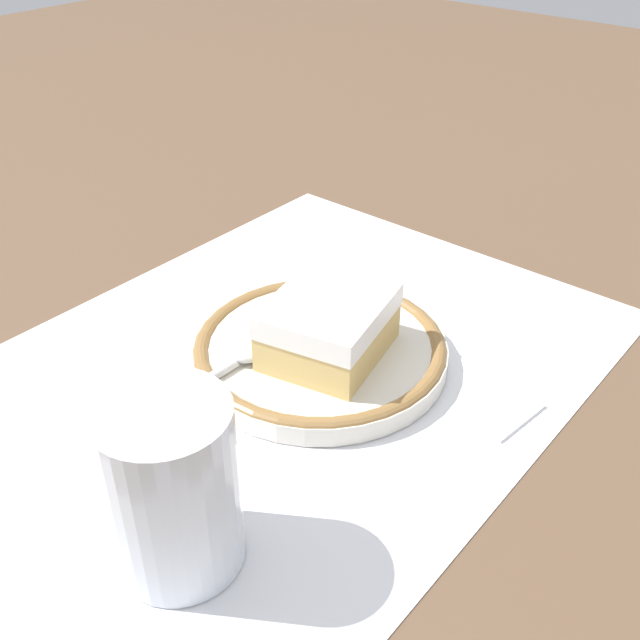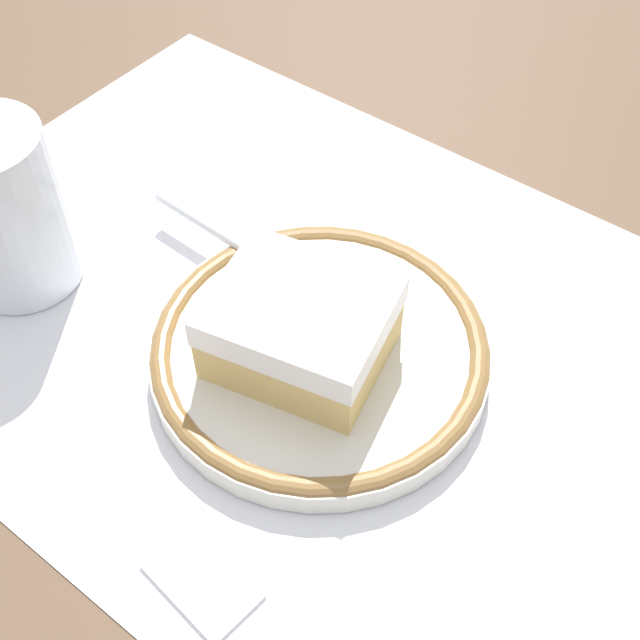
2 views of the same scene
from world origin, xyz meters
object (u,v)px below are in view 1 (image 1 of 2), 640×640
cake_slice (329,326)px  cup (173,496)px  plate (320,350)px  sugar_packet (505,409)px  spoon (233,362)px

cake_slice → cup: (0.17, 0.04, 0.01)m
plate → cake_slice: 0.03m
cake_slice → cup: 0.18m
plate → cake_slice: cake_slice is taller
plate → cup: (0.18, 0.05, 0.03)m
cake_slice → sugar_packet: 0.13m
sugar_packet → cup: bearing=-20.1°
plate → cake_slice: size_ratio=1.81×
sugar_packet → plate: bearing=-75.8°
plate → sugar_packet: bearing=104.2°
cup → spoon: bearing=-146.0°
cup → sugar_packet: 0.22m
cup → sugar_packet: bearing=159.9°
cake_slice → spoon: (0.05, -0.04, -0.02)m
spoon → plate: bearing=155.6°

